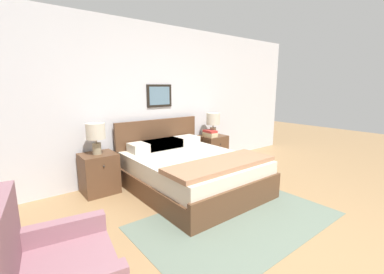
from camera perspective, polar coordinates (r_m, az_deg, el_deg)
The scene contains 11 objects.
ground_plane at distance 2.83m, azimuth 23.17°, elevation -23.17°, with size 16.00×16.00×0.00m, color #99754C.
wall_back at distance 4.52m, azimuth -10.29°, elevation 7.77°, with size 7.57×0.09×2.60m.
area_rug_main at distance 3.23m, azimuth 10.18°, elevation -17.69°, with size 2.35×1.45×0.01m.
bed at distance 3.94m, azimuth -0.36°, elevation -7.46°, with size 1.60×1.98×0.99m.
nightstand_near_window at distance 4.06m, azimuth -19.94°, elevation -7.59°, with size 0.49×0.47×0.59m.
nightstand_by_door at distance 5.19m, azimuth 4.55°, elevation -2.90°, with size 0.49×0.47×0.59m.
table_lamp_near_window at distance 3.90m, azimuth -20.60°, elevation 0.74°, with size 0.26×0.26×0.45m.
table_lamp_by_door at distance 5.06m, azimuth 4.71°, elevation 3.69°, with size 0.26×0.26×0.45m.
book_thick_bottom at distance 5.01m, azimuth 4.02°, elevation 0.34°, with size 0.17×0.28×0.04m.
book_hardcover_middle at distance 5.01m, azimuth 4.03°, elevation 0.80°, with size 0.17×0.28×0.04m.
book_novel_upper at distance 5.00m, azimuth 4.03°, elevation 1.26°, with size 0.17×0.27×0.04m.
Camera 1 is at (-2.12, -1.04, 1.56)m, focal length 24.00 mm.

